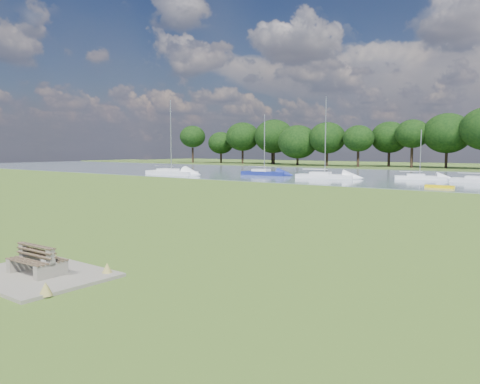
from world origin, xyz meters
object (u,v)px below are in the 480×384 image
Objects in this scene: sailboat_3 at (171,171)px; sailboat_7 at (419,176)px; bench_pair at (37,261)px; kayak at (440,187)px; sailboat_0 at (324,175)px; sailboat_1 at (264,172)px.

sailboat_7 is (31.28, 11.20, -0.14)m from sailboat_3.
bench_pair is 53.25m from sailboat_3.
sailboat_7 is (-5.27, 11.56, 0.26)m from kayak.
bench_pair is 39.66m from kayak.
sailboat_3 is (-21.19, -5.93, 0.04)m from sailboat_0.
sailboat_0 is 0.97× the size of sailboat_3.
bench_pair is at bearing -86.62° from sailboat_0.
sailboat_0 reaches higher than sailboat_7.
sailboat_3 reaches higher than bench_pair.
sailboat_3 reaches higher than kayak.
bench_pair is 0.17× the size of sailboat_3.
sailboat_3 is at bearing -177.56° from kayak.
kayak is 26.32m from sailboat_1.
sailboat_3 is 33.23m from sailboat_7.
sailboat_1 is (-9.90, 1.08, 0.02)m from sailboat_0.
sailboat_7 is at bearing 14.02° from sailboat_0.
kayak is 0.31× the size of sailboat_1.
sailboat_7 reaches higher than kayak.
sailboat_0 is 11.38m from sailboat_7.
sailboat_7 is at bearing 17.32° from sailboat_3.
sailboat_0 is at bearing -174.41° from sailboat_7.
bench_pair is 52.72m from sailboat_1.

